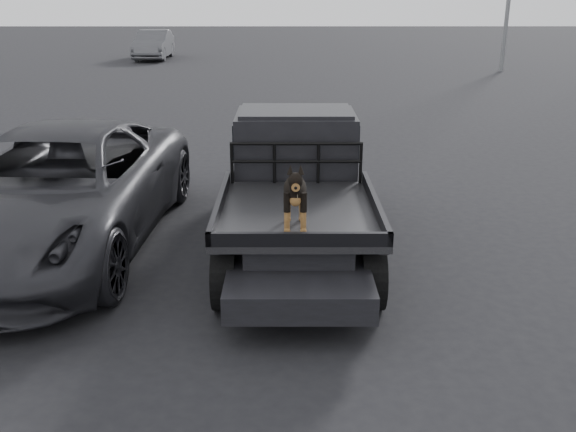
{
  "coord_description": "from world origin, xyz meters",
  "views": [
    {
      "loc": [
        0.16,
        -6.9,
        3.43
      ],
      "look_at": [
        0.17,
        -0.66,
        1.22
      ],
      "focal_mm": 40.0,
      "sensor_mm": 36.0,
      "label": 1
    }
  ],
  "objects_px": {
    "flatbed_ute": "(296,219)",
    "distant_car_a": "(154,45)",
    "parked_suv": "(56,191)",
    "dog": "(295,195)"
  },
  "relations": [
    {
      "from": "dog",
      "to": "distant_car_a",
      "type": "relative_size",
      "value": 0.17
    },
    {
      "from": "dog",
      "to": "flatbed_ute",
      "type": "bearing_deg",
      "value": 88.57
    },
    {
      "from": "flatbed_ute",
      "to": "distant_car_a",
      "type": "relative_size",
      "value": 1.22
    },
    {
      "from": "flatbed_ute",
      "to": "dog",
      "type": "height_order",
      "value": "dog"
    },
    {
      "from": "distant_car_a",
      "to": "parked_suv",
      "type": "bearing_deg",
      "value": -83.16
    },
    {
      "from": "flatbed_ute",
      "to": "distant_car_a",
      "type": "height_order",
      "value": "distant_car_a"
    },
    {
      "from": "dog",
      "to": "distant_car_a",
      "type": "bearing_deg",
      "value": 104.28
    },
    {
      "from": "flatbed_ute",
      "to": "parked_suv",
      "type": "relative_size",
      "value": 0.91
    },
    {
      "from": "flatbed_ute",
      "to": "dog",
      "type": "distance_m",
      "value": 1.73
    },
    {
      "from": "flatbed_ute",
      "to": "distant_car_a",
      "type": "xyz_separation_m",
      "value": [
        -7.1,
        26.22,
        0.27
      ]
    }
  ]
}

